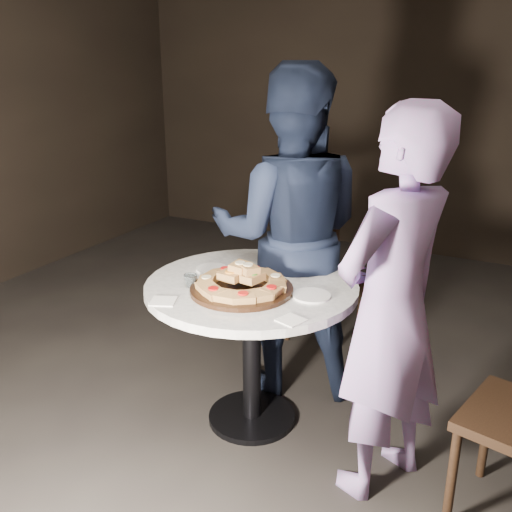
{
  "coord_description": "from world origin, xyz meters",
  "views": [
    {
      "loc": [
        1.23,
        -2.29,
        1.91
      ],
      "look_at": [
        -0.03,
        0.17,
        0.95
      ],
      "focal_mm": 40.0,
      "sensor_mm": 36.0,
      "label": 1
    }
  ],
  "objects_px": {
    "table": "(252,310)",
    "diner_teal": "(391,310)",
    "focaccia_pile": "(242,280)",
    "serving_board": "(242,289)",
    "diner_navy": "(290,235)",
    "water_glass": "(191,281)",
    "chair_far": "(318,273)"
  },
  "relations": [
    {
      "from": "table",
      "to": "diner_teal",
      "type": "distance_m",
      "value": 0.8
    },
    {
      "from": "diner_teal",
      "to": "focaccia_pile",
      "type": "bearing_deg",
      "value": -68.07
    },
    {
      "from": "serving_board",
      "to": "diner_teal",
      "type": "xyz_separation_m",
      "value": [
        0.75,
        -0.02,
        0.05
      ]
    },
    {
      "from": "chair_far",
      "to": "table",
      "type": "bearing_deg",
      "value": 104.02
    },
    {
      "from": "serving_board",
      "to": "chair_far",
      "type": "bearing_deg",
      "value": 91.41
    },
    {
      "from": "water_glass",
      "to": "diner_navy",
      "type": "relative_size",
      "value": 0.04
    },
    {
      "from": "focaccia_pile",
      "to": "chair_far",
      "type": "distance_m",
      "value": 1.18
    },
    {
      "from": "table",
      "to": "focaccia_pile",
      "type": "relative_size",
      "value": 2.88
    },
    {
      "from": "focaccia_pile",
      "to": "diner_navy",
      "type": "xyz_separation_m",
      "value": [
        -0.01,
        0.59,
        0.07
      ]
    },
    {
      "from": "focaccia_pile",
      "to": "chair_far",
      "type": "bearing_deg",
      "value": 91.37
    },
    {
      "from": "serving_board",
      "to": "chair_far",
      "type": "relative_size",
      "value": 0.56
    },
    {
      "from": "water_glass",
      "to": "serving_board",
      "type": "bearing_deg",
      "value": 14.09
    },
    {
      "from": "serving_board",
      "to": "diner_navy",
      "type": "xyz_separation_m",
      "value": [
        -0.01,
        0.59,
        0.12
      ]
    },
    {
      "from": "serving_board",
      "to": "diner_navy",
      "type": "height_order",
      "value": "diner_navy"
    },
    {
      "from": "diner_teal",
      "to": "table",
      "type": "bearing_deg",
      "value": -76.92
    },
    {
      "from": "serving_board",
      "to": "focaccia_pile",
      "type": "height_order",
      "value": "focaccia_pile"
    },
    {
      "from": "water_glass",
      "to": "table",
      "type": "bearing_deg",
      "value": 37.42
    },
    {
      "from": "serving_board",
      "to": "water_glass",
      "type": "distance_m",
      "value": 0.27
    },
    {
      "from": "focaccia_pile",
      "to": "diner_navy",
      "type": "bearing_deg",
      "value": 90.54
    },
    {
      "from": "table",
      "to": "focaccia_pile",
      "type": "height_order",
      "value": "focaccia_pile"
    },
    {
      "from": "serving_board",
      "to": "chair_far",
      "type": "xyz_separation_m",
      "value": [
        -0.03,
        1.14,
        -0.3
      ]
    },
    {
      "from": "table",
      "to": "chair_far",
      "type": "relative_size",
      "value": 1.43
    },
    {
      "from": "diner_navy",
      "to": "focaccia_pile",
      "type": "bearing_deg",
      "value": 68.98
    },
    {
      "from": "chair_far",
      "to": "diner_navy",
      "type": "bearing_deg",
      "value": 105.25
    },
    {
      "from": "water_glass",
      "to": "diner_teal",
      "type": "height_order",
      "value": "diner_teal"
    },
    {
      "from": "focaccia_pile",
      "to": "serving_board",
      "type": "bearing_deg",
      "value": -81.36
    },
    {
      "from": "diner_navy",
      "to": "diner_teal",
      "type": "height_order",
      "value": "diner_navy"
    },
    {
      "from": "focaccia_pile",
      "to": "chair_far",
      "type": "relative_size",
      "value": 0.5
    },
    {
      "from": "focaccia_pile",
      "to": "water_glass",
      "type": "xyz_separation_m",
      "value": [
        -0.26,
        -0.07,
        -0.02
      ]
    },
    {
      "from": "table",
      "to": "focaccia_pile",
      "type": "bearing_deg",
      "value": -85.94
    },
    {
      "from": "focaccia_pile",
      "to": "diner_navy",
      "type": "height_order",
      "value": "diner_navy"
    },
    {
      "from": "water_glass",
      "to": "diner_teal",
      "type": "distance_m",
      "value": 1.0
    }
  ]
}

